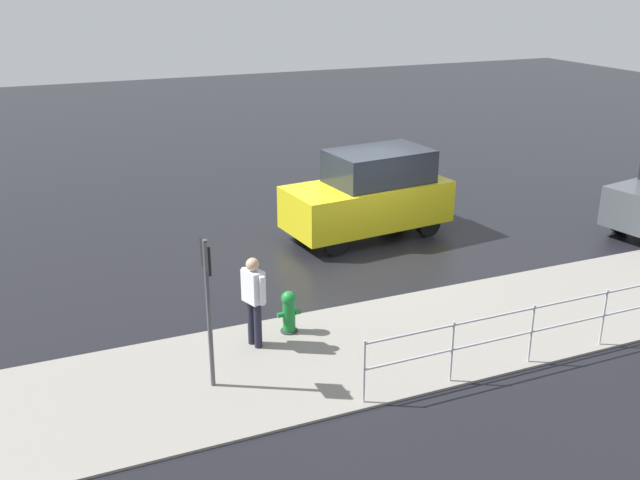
{
  "coord_description": "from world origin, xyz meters",
  "views": [
    {
      "loc": [
        6.91,
        13.62,
        5.92
      ],
      "look_at": [
        1.7,
        1.3,
        0.9
      ],
      "focal_mm": 40.0,
      "sensor_mm": 36.0,
      "label": 1
    }
  ],
  "objects": [
    {
      "name": "ground_plane",
      "position": [
        0.0,
        0.0,
        0.0
      ],
      "size": [
        60.0,
        60.0,
        0.0
      ],
      "primitive_type": "plane",
      "color": "black"
    },
    {
      "name": "kerb_strip",
      "position": [
        0.0,
        4.2,
        0.02
      ],
      "size": [
        24.0,
        3.2,
        0.04
      ],
      "primitive_type": "cube",
      "color": "gray",
      "rests_on": "ground"
    },
    {
      "name": "moving_hatchback",
      "position": [
        -0.47,
        -0.78,
        1.03
      ],
      "size": [
        4.06,
        2.11,
        2.06
      ],
      "color": "yellow",
      "rests_on": "ground"
    },
    {
      "name": "fire_hydrant",
      "position": [
        3.08,
        3.17,
        0.4
      ],
      "size": [
        0.42,
        0.31,
        0.8
      ],
      "color": "#197A2D",
      "rests_on": "ground"
    },
    {
      "name": "pedestrian",
      "position": [
        3.78,
        3.41,
        0.96
      ],
      "size": [
        0.34,
        0.54,
        1.62
      ],
      "color": "silver",
      "rests_on": "ground"
    },
    {
      "name": "metal_railing",
      "position": [
        -0.85,
        5.65,
        0.71
      ],
      "size": [
        7.44,
        0.04,
        1.05
      ],
      "color": "#B7BABF",
      "rests_on": "ground"
    },
    {
      "name": "sign_post",
      "position": [
        4.76,
        4.35,
        1.58
      ],
      "size": [
        0.07,
        0.44,
        2.4
      ],
      "color": "#4C4C51",
      "rests_on": "ground"
    }
  ]
}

